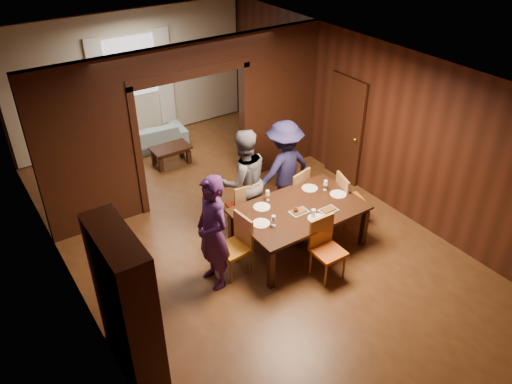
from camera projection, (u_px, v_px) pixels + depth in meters
floor at (242, 233)px, 8.57m from camera, size 9.00×9.00×0.00m
ceiling at (239, 69)px, 7.01m from camera, size 5.50×9.00×0.02m
room_walls at (185, 115)px, 9.08m from camera, size 5.52×9.01×2.90m
person_purple at (213, 233)px, 7.08m from camera, size 0.45×0.67×1.82m
person_grey at (243, 181)px, 8.28m from camera, size 0.98×0.81×1.83m
person_navy at (284, 168)px, 8.71m from camera, size 1.18×0.73×1.76m
sofa at (143, 138)px, 11.04m from camera, size 1.97×0.90×0.56m
serving_bowl at (301, 202)px, 7.96m from camera, size 0.34×0.34×0.08m
dining_table at (298, 227)px, 8.08m from camera, size 2.02×1.26×0.76m
coffee_table at (171, 155)px, 10.53m from camera, size 0.80×0.50×0.40m
chair_left at (233, 247)px, 7.49m from camera, size 0.48×0.48×0.97m
chair_right at (351, 199)px, 8.59m from camera, size 0.55×0.55×0.97m
chair_far_l at (242, 205)px, 8.44m from camera, size 0.49×0.49×0.97m
chair_far_r at (292, 192)px, 8.79m from camera, size 0.53×0.53×0.97m
chair_near at (329, 250)px, 7.43m from camera, size 0.45×0.45×0.97m
hutch at (126, 303)px, 5.80m from camera, size 0.40×1.20×2.00m
door_right at (345, 130)px, 9.62m from camera, size 0.06×0.90×2.10m
window_far at (131, 67)px, 10.77m from camera, size 1.20×0.03×1.30m
curtain_left at (101, 95)px, 10.63m from camera, size 0.35×0.06×2.40m
curtain_right at (165, 81)px, 11.33m from camera, size 0.35×0.06×2.40m
plate_left at (261, 223)px, 7.52m from camera, size 0.27×0.27×0.01m
plate_far_l at (262, 207)px, 7.89m from camera, size 0.27×0.27×0.01m
plate_far_r at (310, 188)px, 8.37m from camera, size 0.27×0.27×0.01m
plate_right at (338, 194)px, 8.21m from camera, size 0.27×0.27×0.01m
plate_near at (316, 218)px, 7.63m from camera, size 0.27×0.27×0.01m
platter_a at (299, 212)px, 7.77m from camera, size 0.30×0.20×0.04m
platter_b at (328, 210)px, 7.81m from camera, size 0.30×0.20×0.04m
wineglass_left at (274, 221)px, 7.44m from camera, size 0.08×0.08×0.18m
wineglass_far at (268, 195)px, 8.03m from camera, size 0.08×0.08×0.18m
wineglass_right at (326, 185)px, 8.29m from camera, size 0.08×0.08×0.18m
tumbler at (313, 214)px, 7.63m from camera, size 0.07×0.07×0.14m
condiment_jar at (296, 210)px, 7.73m from camera, size 0.08×0.08×0.11m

